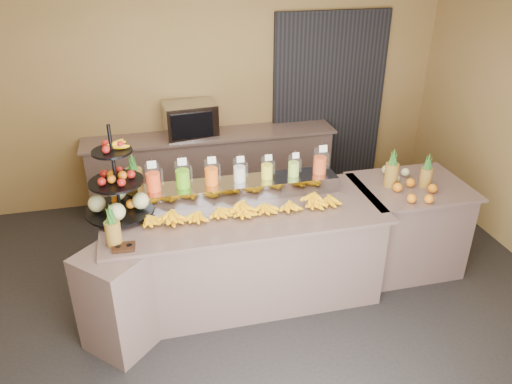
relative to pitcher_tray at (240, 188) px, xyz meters
name	(u,v)px	position (x,y,z in m)	size (l,w,h in m)	color
ground	(252,313)	(-0.02, -0.58, -1.01)	(6.00, 6.00, 0.00)	black
room_envelope	(252,90)	(0.17, 0.21, 0.87)	(6.04, 5.02, 2.82)	olive
buffet_counter	(234,257)	(-0.13, -0.32, -0.54)	(2.75, 1.25, 0.93)	gray
right_counter	(405,226)	(1.68, -0.18, -0.54)	(1.08, 0.88, 0.93)	gray
back_ledge	(212,168)	(-0.02, 1.67, -0.54)	(3.10, 0.55, 0.93)	gray
pitcher_tray	(240,188)	(0.00, 0.00, 0.00)	(1.85, 0.30, 0.15)	gray
juice_pitcher_orange_a	(153,179)	(-0.78, 0.00, 0.18)	(0.13, 0.14, 0.32)	silver
juice_pitcher_green	(183,176)	(-0.52, 0.00, 0.18)	(0.13, 0.14, 0.32)	silver
juice_pitcher_orange_b	(211,174)	(-0.26, 0.00, 0.18)	(0.13, 0.13, 0.31)	silver
juice_pitcher_milk	(239,172)	(0.00, 0.00, 0.17)	(0.12, 0.12, 0.28)	silver
juice_pitcher_lemon	(267,169)	(0.26, 0.00, 0.17)	(0.11, 0.12, 0.27)	silver
juice_pitcher_lime	(294,167)	(0.52, 0.00, 0.16)	(0.11, 0.11, 0.26)	silver
juice_pitcher_orange_c	(320,163)	(0.78, 0.00, 0.18)	(0.13, 0.14, 0.32)	silver
banana_heap	(245,207)	(-0.03, -0.33, -0.02)	(1.86, 0.17, 0.15)	#FFB80C
fruit_stand	(122,193)	(-1.05, -0.11, 0.14)	(0.75, 0.75, 0.83)	black
condiment_caddy	(124,247)	(-1.06, -0.66, -0.06)	(0.17, 0.13, 0.03)	black
pineapple_left_a	(113,230)	(-1.13, -0.58, 0.06)	(0.12, 0.12, 0.37)	brown
pineapple_left_b	(135,181)	(-0.95, 0.18, 0.10)	(0.16, 0.16, 0.45)	brown
right_fruit_pile	(411,184)	(1.61, -0.28, 0.00)	(0.44, 0.42, 0.23)	brown
oven_warmer	(190,120)	(-0.26, 1.67, 0.13)	(0.61, 0.43, 0.41)	gray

